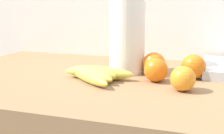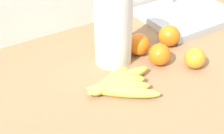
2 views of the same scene
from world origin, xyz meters
name	(u,v)px [view 2 (image 2 of 2)]	position (x,y,z in m)	size (l,w,h in m)	color
counter	(174,132)	(0.00, 0.00, 0.44)	(1.77, 0.72, 0.87)	olive
wall_back	(126,51)	(0.00, 0.39, 0.65)	(2.17, 0.06, 1.30)	silver
banana_bunch	(118,84)	(-0.33, -0.05, 0.89)	(0.22, 0.18, 0.04)	#E4C54C
orange_center	(169,36)	(-0.04, 0.06, 0.91)	(0.08, 0.08, 0.08)	orange
orange_back_right	(139,44)	(-0.17, 0.07, 0.91)	(0.08, 0.08, 0.08)	orange
orange_far_right	(195,58)	(-0.06, -0.09, 0.91)	(0.07, 0.07, 0.07)	orange
orange_right	(159,55)	(-0.15, -0.01, 0.91)	(0.07, 0.07, 0.07)	orange
paper_towel_roll	(113,23)	(-0.27, 0.08, 1.01)	(0.12, 0.12, 0.31)	white
sink_basin	(186,13)	(0.17, 0.19, 0.89)	(0.37, 0.30, 0.23)	#B7BABF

